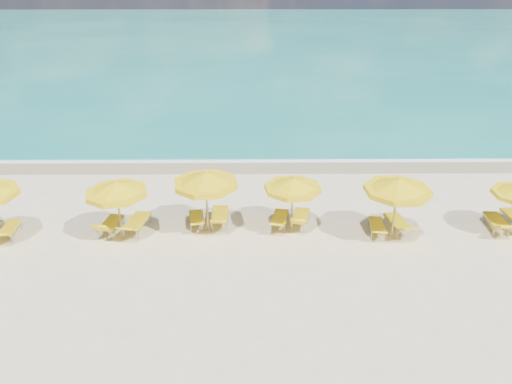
{
  "coord_description": "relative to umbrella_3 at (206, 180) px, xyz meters",
  "views": [
    {
      "loc": [
        -0.15,
        -16.98,
        10.03
      ],
      "look_at": [
        0.0,
        1.5,
        1.2
      ],
      "focal_mm": 35.0,
      "sensor_mm": 36.0,
      "label": 1
    }
  ],
  "objects": [
    {
      "name": "lounger_4_right",
      "position": [
        3.75,
        0.36,
        -1.98
      ],
      "size": [
        0.97,
        1.92,
        0.86
      ],
      "rotation": [
        0.0,
        0.0,
        -0.2
      ],
      "color": "#A5A8AD",
      "rests_on": "ground"
    },
    {
      "name": "wet_sand_band",
      "position": [
        1.94,
        6.92,
        -2.21
      ],
      "size": [
        120.0,
        2.6,
        0.01
      ],
      "primitive_type": "cube",
      "color": "tan",
      "rests_on": "ground"
    },
    {
      "name": "lounger_2_right",
      "position": [
        -2.83,
        -0.05,
        -1.97
      ],
      "size": [
        1.01,
        2.14,
        0.84
      ],
      "rotation": [
        0.0,
        0.0,
        -0.17
      ],
      "color": "#A5A8AD",
      "rests_on": "ground"
    },
    {
      "name": "ocean",
      "position": [
        1.94,
        47.52,
        -2.21
      ],
      "size": [
        120.0,
        80.0,
        0.3
      ],
      "primitive_type": "cube",
      "color": "#157B70",
      "rests_on": "ground"
    },
    {
      "name": "lounger_4_left",
      "position": [
        2.9,
        0.35,
        -2.0
      ],
      "size": [
        0.9,
        1.87,
        0.68
      ],
      "rotation": [
        0.0,
        0.0,
        -0.19
      ],
      "color": "#A5A8AD",
      "rests_on": "ground"
    },
    {
      "name": "umbrella_5",
      "position": [
        7.23,
        -0.63,
        -0.01
      ],
      "size": [
        3.24,
        3.24,
        2.58
      ],
      "rotation": [
        0.0,
        0.0,
        -0.33
      ],
      "color": "tan",
      "rests_on": "ground"
    },
    {
      "name": "lounger_3_left",
      "position": [
        -0.49,
        0.37,
        -2.01
      ],
      "size": [
        0.81,
        1.76,
        0.67
      ],
      "rotation": [
        0.0,
        0.0,
        0.16
      ],
      "color": "#A5A8AD",
      "rests_on": "ground"
    },
    {
      "name": "whitecap_far",
      "position": [
        9.94,
        23.52,
        -2.21
      ],
      "size": [
        18.0,
        0.3,
        0.05
      ],
      "primitive_type": "cube",
      "color": "white",
      "rests_on": "ground"
    },
    {
      "name": "lounger_3_right",
      "position": [
        0.46,
        0.49,
        -1.97
      ],
      "size": [
        0.71,
        2.02,
        0.84
      ],
      "rotation": [
        0.0,
        0.0,
        0.02
      ],
      "color": "#A5A8AD",
      "rests_on": "ground"
    },
    {
      "name": "umbrella_4",
      "position": [
        3.36,
        0.07,
        -0.25
      ],
      "size": [
        2.76,
        2.76,
        2.3
      ],
      "rotation": [
        0.0,
        0.0,
        -0.25
      ],
      "color": "tan",
      "rests_on": "ground"
    },
    {
      "name": "lounger_6_left",
      "position": [
        11.56,
        -0.06,
        -1.98
      ],
      "size": [
        0.78,
        1.95,
        0.82
      ],
      "rotation": [
        0.0,
        0.0,
        -0.08
      ],
      "color": "#A5A8AD",
      "rests_on": "ground"
    },
    {
      "name": "whitecap_near",
      "position": [
        -4.06,
        16.52,
        -2.21
      ],
      "size": [
        14.0,
        0.36,
        0.05
      ],
      "primitive_type": "cube",
      "color": "white",
      "rests_on": "ground"
    },
    {
      "name": "lounger_1_right",
      "position": [
        -7.71,
        -0.44,
        -2.01
      ],
      "size": [
        0.72,
        1.77,
        0.71
      ],
      "rotation": [
        0.0,
        0.0,
        0.1
      ],
      "color": "#A5A8AD",
      "rests_on": "ground"
    },
    {
      "name": "ground_plane",
      "position": [
        1.94,
        -0.48,
        -2.21
      ],
      "size": [
        120.0,
        120.0,
        0.0
      ],
      "primitive_type": "plane",
      "color": "beige"
    },
    {
      "name": "lounger_5_right",
      "position": [
        7.6,
        -0.11,
        -1.98
      ],
      "size": [
        0.93,
        2.0,
        0.78
      ],
      "rotation": [
        0.0,
        0.0,
        0.16
      ],
      "color": "#A5A8AD",
      "rests_on": "ground"
    },
    {
      "name": "lounger_5_left",
      "position": [
        6.73,
        -0.26,
        -2.01
      ],
      "size": [
        0.73,
        1.74,
        0.63
      ],
      "rotation": [
        0.0,
        0.0,
        -0.11
      ],
      "color": "#A5A8AD",
      "rests_on": "ground"
    },
    {
      "name": "umbrella_3",
      "position": [
        0.0,
        0.0,
        0.0
      ],
      "size": [
        3.1,
        3.1,
        2.6
      ],
      "rotation": [
        0.0,
        0.0,
        -0.24
      ],
      "color": "tan",
      "rests_on": "ground"
    },
    {
      "name": "foam_line",
      "position": [
        1.94,
        7.72,
        -2.21
      ],
      "size": [
        120.0,
        1.2,
        0.03
      ],
      "primitive_type": "cube",
      "color": "white",
      "rests_on": "ground"
    },
    {
      "name": "lounger_2_left",
      "position": [
        -3.85,
        -0.11,
        -1.99
      ],
      "size": [
        0.87,
        1.84,
        0.88
      ],
      "rotation": [
        0.0,
        0.0,
        -0.16
      ],
      "color": "#A5A8AD",
      "rests_on": "ground"
    },
    {
      "name": "umbrella_2",
      "position": [
        -3.33,
        -0.48,
        -0.15
      ],
      "size": [
        2.71,
        2.71,
        2.41
      ],
      "rotation": [
        0.0,
        0.0,
        -0.15
      ],
      "color": "tan",
      "rests_on": "ground"
    }
  ]
}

